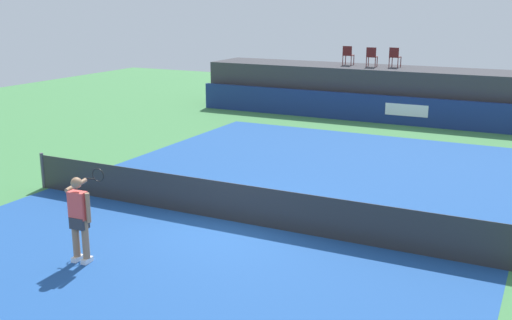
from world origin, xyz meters
name	(u,v)px	position (x,y,z in m)	size (l,w,h in m)	color
ground_plane	(288,188)	(0.00, 3.00, 0.00)	(48.00, 48.00, 0.00)	#3D7A42
court_inner	(238,222)	(0.00, 0.00, 0.00)	(12.00, 22.00, 0.00)	#1C478C
sponsor_wall	(387,110)	(0.00, 13.50, 0.60)	(18.00, 0.22, 1.20)	navy
spectator_platform	(398,93)	(0.00, 15.30, 1.10)	(18.00, 2.80, 2.20)	#38383D
spectator_chair_far_left	(348,54)	(-2.48, 15.43, 2.69)	(0.44, 0.44, 0.89)	#561919
spectator_chair_left	(372,56)	(-1.26, 15.12, 2.69)	(0.47, 0.47, 0.89)	#561919
spectator_chair_center	(395,56)	(-0.30, 15.46, 2.69)	(0.47, 0.47, 0.89)	#561919
tennis_net	(238,203)	(0.00, 0.00, 0.47)	(12.40, 0.02, 0.95)	#2D2D2D
net_post_near	(43,170)	(-6.20, 0.00, 0.50)	(0.10, 0.10, 1.00)	#4C4C51
tennis_player	(80,216)	(-1.74, -3.37, 0.96)	(0.74, 1.13, 1.77)	white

